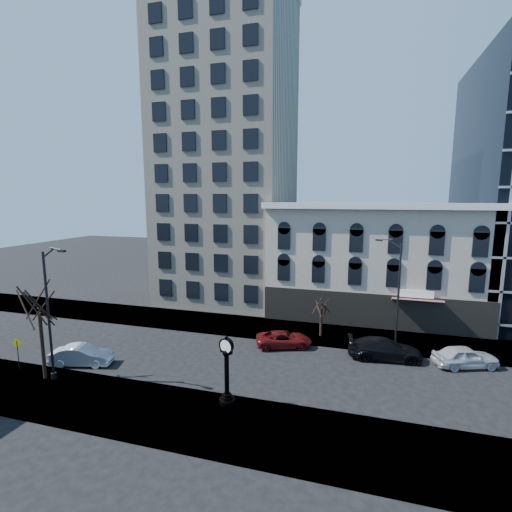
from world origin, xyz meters
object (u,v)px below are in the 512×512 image
(car_near_a, at_px, (81,354))
(street_lamp_near, at_px, (52,279))
(car_near_b, at_px, (82,355))
(street_clock, at_px, (227,373))
(warning_sign, at_px, (17,348))

(car_near_a, bearing_deg, street_lamp_near, -177.94)
(car_near_a, height_order, car_near_b, car_near_b)
(street_clock, bearing_deg, car_near_a, -173.83)
(warning_sign, xyz_separation_m, car_near_b, (3.90, 2.18, -1.04))
(warning_sign, distance_m, car_near_b, 4.59)
(street_clock, relative_size, street_lamp_near, 0.46)
(street_clock, distance_m, street_lamp_near, 13.52)
(street_clock, height_order, street_lamp_near, street_lamp_near)
(street_lamp_near, distance_m, car_near_a, 7.59)
(warning_sign, bearing_deg, car_near_b, 22.35)
(street_clock, distance_m, car_near_a, 13.65)
(warning_sign, height_order, car_near_b, warning_sign)
(street_lamp_near, height_order, car_near_a, street_lamp_near)
(street_clock, xyz_separation_m, street_lamp_near, (-12.40, -0.58, 5.36))
(car_near_b, bearing_deg, car_near_a, 33.76)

